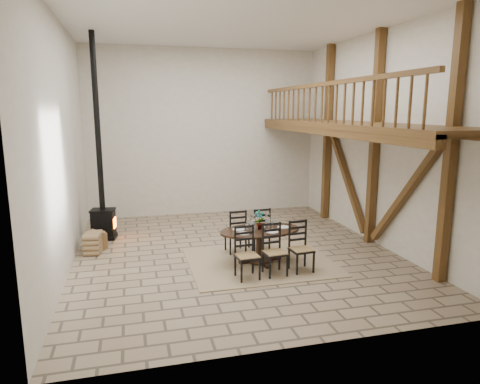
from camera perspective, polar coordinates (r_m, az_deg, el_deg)
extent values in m
plane|color=gray|center=(9.79, -0.61, -8.13)|extent=(8.00, 8.00, 0.00)
cube|color=silver|center=(13.19, -4.82, 7.87)|extent=(7.00, 0.02, 5.00)
cube|color=silver|center=(5.50, 9.35, 3.45)|extent=(7.00, 0.02, 5.00)
cube|color=silver|center=(9.11, -22.66, 5.69)|extent=(0.02, 8.00, 5.00)
cube|color=silver|center=(10.67, 18.07, 6.65)|extent=(0.02, 8.00, 5.00)
cube|color=white|center=(9.43, -0.67, 21.95)|extent=(7.00, 8.00, 0.02)
cube|color=brown|center=(8.59, 26.32, 5.13)|extent=(0.18, 0.18, 5.00)
cube|color=brown|center=(10.60, 17.52, 6.66)|extent=(0.18, 0.18, 5.00)
cube|color=brown|center=(12.79, 11.60, 7.59)|extent=(0.18, 0.18, 5.00)
cube|color=brown|center=(9.71, 21.01, -0.48)|extent=(0.14, 2.16, 2.54)
cube|color=brown|center=(11.80, 14.03, 1.84)|extent=(0.14, 2.16, 2.54)
cube|color=brown|center=(10.59, 17.61, 8.27)|extent=(0.20, 7.80, 0.20)
cube|color=brown|center=(10.24, 14.36, 8.65)|extent=(1.60, 7.80, 0.12)
cube|color=brown|center=(9.93, 10.75, 8.16)|extent=(0.18, 7.80, 0.22)
cube|color=brown|center=(9.94, 10.96, 13.92)|extent=(0.09, 7.60, 0.09)
cube|color=brown|center=(9.92, 10.87, 11.50)|extent=(0.06, 7.60, 0.86)
cube|color=#9D8A65|center=(9.24, 2.67, -9.26)|extent=(3.00, 2.50, 0.02)
ellipsoid|color=black|center=(9.03, 2.71, -5.15)|extent=(1.83, 1.21, 0.04)
cylinder|color=black|center=(9.14, 2.69, -7.32)|extent=(0.17, 0.17, 0.64)
cylinder|color=black|center=(9.23, 2.67, -9.03)|extent=(0.54, 0.54, 0.06)
cube|color=tan|center=(8.22, 0.98, -8.53)|extent=(0.46, 0.44, 0.04)
cube|color=black|center=(8.30, 0.97, -10.09)|extent=(0.44, 0.44, 0.44)
cube|color=black|center=(8.30, 0.54, -6.39)|extent=(0.37, 0.07, 0.58)
cube|color=tan|center=(8.43, 4.69, -8.06)|extent=(0.46, 0.44, 0.04)
cube|color=black|center=(8.51, 4.66, -9.60)|extent=(0.44, 0.44, 0.44)
cube|color=black|center=(8.50, 4.21, -5.98)|extent=(0.37, 0.07, 0.58)
cube|color=tan|center=(8.67, 8.19, -7.59)|extent=(0.46, 0.44, 0.04)
cube|color=black|center=(8.75, 8.15, -9.09)|extent=(0.44, 0.44, 0.44)
cube|color=black|center=(8.74, 7.68, -5.58)|extent=(0.37, 0.07, 0.58)
cube|color=tan|center=(9.69, -0.61, -5.48)|extent=(0.46, 0.44, 0.04)
cube|color=black|center=(9.76, -0.61, -6.83)|extent=(0.44, 0.44, 0.44)
cube|color=black|center=(9.45, -0.25, -4.22)|extent=(0.37, 0.07, 0.58)
cube|color=tan|center=(9.88, 2.56, -5.16)|extent=(0.46, 0.44, 0.04)
cube|color=black|center=(9.95, 2.55, -6.49)|extent=(0.44, 0.44, 0.44)
cube|color=black|center=(9.65, 2.98, -3.91)|extent=(0.37, 0.07, 0.58)
cube|color=silver|center=(9.02, 2.71, -4.99)|extent=(1.40, 0.79, 0.01)
cube|color=white|center=(9.00, 2.72, -4.48)|extent=(0.89, 0.36, 0.18)
cylinder|color=white|center=(8.92, 1.69, -4.08)|extent=(0.12, 0.12, 0.34)
cylinder|color=white|center=(9.04, 3.74, -3.89)|extent=(0.12, 0.12, 0.34)
cylinder|color=white|center=(8.94, 1.69, -4.64)|extent=(0.06, 0.06, 0.16)
cylinder|color=white|center=(9.07, 3.73, -4.44)|extent=(0.06, 0.06, 0.16)
imported|color=#4C723F|center=(9.01, 2.61, -3.72)|extent=(0.22, 0.16, 0.40)
cube|color=black|center=(11.36, -17.64, -5.71)|extent=(0.65, 0.54, 0.09)
cube|color=black|center=(11.27, -17.75, -3.95)|extent=(0.60, 0.49, 0.63)
cube|color=#FF590C|center=(11.21, -16.35, -3.95)|extent=(0.06, 0.25, 0.25)
cube|color=black|center=(11.19, -17.85, -2.30)|extent=(0.64, 0.53, 0.04)
cylinder|color=black|center=(10.92, -18.51, 8.70)|extent=(0.14, 0.14, 4.24)
cylinder|color=brown|center=(10.59, -18.66, -6.26)|extent=(0.53, 0.53, 0.34)
cube|color=tan|center=(10.53, -18.73, -5.16)|extent=(0.28, 0.28, 0.10)
cube|color=tan|center=(10.24, -19.04, -6.50)|extent=(0.41, 0.52, 0.48)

